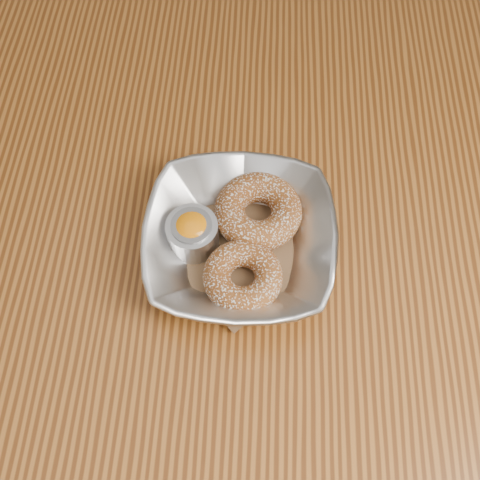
{
  "coord_description": "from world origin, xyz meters",
  "views": [
    {
      "loc": [
        -0.05,
        -0.37,
        1.34
      ],
      "look_at": [
        -0.06,
        -0.08,
        0.78
      ],
      "focal_mm": 42.0,
      "sensor_mm": 36.0,
      "label": 1
    }
  ],
  "objects_px": {
    "table": "(289,236)",
    "donut_back": "(258,211)",
    "donut_front": "(243,277)",
    "serving_bowl": "(240,241)",
    "ramekin": "(192,233)"
  },
  "relations": [
    {
      "from": "table",
      "to": "serving_bowl",
      "type": "distance_m",
      "value": 0.16
    },
    {
      "from": "table",
      "to": "donut_front",
      "type": "height_order",
      "value": "donut_front"
    },
    {
      "from": "donut_back",
      "to": "donut_front",
      "type": "xyz_separation_m",
      "value": [
        -0.01,
        -0.08,
        -0.0
      ]
    },
    {
      "from": "serving_bowl",
      "to": "donut_back",
      "type": "distance_m",
      "value": 0.04
    },
    {
      "from": "table",
      "to": "donut_back",
      "type": "bearing_deg",
      "value": -140.66
    },
    {
      "from": "donut_back",
      "to": "table",
      "type": "bearing_deg",
      "value": 39.34
    },
    {
      "from": "table",
      "to": "donut_back",
      "type": "relative_size",
      "value": 11.77
    },
    {
      "from": "table",
      "to": "ramekin",
      "type": "relative_size",
      "value": 20.51
    },
    {
      "from": "ramekin",
      "to": "donut_front",
      "type": "bearing_deg",
      "value": -39.32
    },
    {
      "from": "donut_back",
      "to": "donut_front",
      "type": "distance_m",
      "value": 0.08
    },
    {
      "from": "donut_back",
      "to": "ramekin",
      "type": "bearing_deg",
      "value": -154.91
    },
    {
      "from": "serving_bowl",
      "to": "ramekin",
      "type": "distance_m",
      "value": 0.05
    },
    {
      "from": "serving_bowl",
      "to": "donut_front",
      "type": "height_order",
      "value": "serving_bowl"
    },
    {
      "from": "table",
      "to": "donut_front",
      "type": "bearing_deg",
      "value": -116.41
    },
    {
      "from": "table",
      "to": "donut_front",
      "type": "relative_size",
      "value": 13.64
    }
  ]
}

